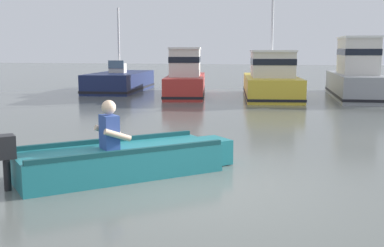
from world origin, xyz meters
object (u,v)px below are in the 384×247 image
Objects in this scene: moored_boat_yellow at (271,80)px; moored_boat_grey at (355,76)px; moored_boat_navy at (120,82)px; moored_boat_red at (186,78)px; rowboat_with_person at (123,159)px.

moored_boat_yellow reaches higher than moored_boat_grey.
moored_boat_red is at bearing -22.83° from moored_boat_navy.
moored_boat_grey reaches higher than moored_boat_red.
moored_boat_red reaches higher than rowboat_with_person.
moored_boat_red is at bearing 179.29° from moored_boat_yellow.
rowboat_with_person is 13.18m from moored_boat_yellow.
moored_boat_yellow reaches higher than moored_boat_navy.
moored_boat_yellow is at bearing -12.25° from moored_boat_navy.
moored_boat_yellow is at bearing -169.69° from moored_boat_grey.
moored_boat_red is 0.96× the size of moored_boat_grey.
moored_boat_navy is 0.98× the size of moored_boat_red.
moored_boat_grey reaches higher than rowboat_with_person.
rowboat_with_person is at bearing -94.96° from moored_boat_yellow.
moored_boat_grey is (3.32, 0.60, 0.18)m from moored_boat_yellow.
rowboat_with_person is at bearing -108.00° from moored_boat_grey.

